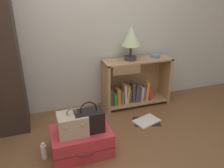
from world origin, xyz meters
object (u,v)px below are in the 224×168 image
at_px(bowl, 155,56).
at_px(train_case, 73,124).
at_px(table_lamp, 131,38).
at_px(open_book_on_floor, 147,121).
at_px(handbag, 89,121).
at_px(bookshelf, 134,84).
at_px(bottle, 44,151).
at_px(suitcase_large, 81,141).

bearing_deg(bowl, train_case, -147.71).
distance_m(table_lamp, open_book_on_floor, 1.14).
xyz_separation_m(table_lamp, handbag, (-0.82, -0.86, -0.62)).
relative_size(table_lamp, handbag, 1.37).
distance_m(bookshelf, bowl, 0.51).
height_order(bookshelf, handbag, bookshelf).
height_order(bookshelf, table_lamp, table_lamp).
xyz_separation_m(handbag, bottle, (-0.48, 0.05, -0.31)).
height_order(suitcase_large, handbag, handbag).
relative_size(bookshelf, train_case, 3.31).
distance_m(train_case, open_book_on_floor, 1.15).
relative_size(table_lamp, suitcase_large, 0.73).
distance_m(bowl, bottle, 1.99).
bearing_deg(open_book_on_floor, bottle, -167.86).
relative_size(table_lamp, bottle, 2.45).
bearing_deg(bowl, open_book_on_floor, -123.69).
bearing_deg(train_case, bookshelf, 39.19).
height_order(bowl, handbag, bowl).
xyz_separation_m(train_case, handbag, (0.17, 0.00, 0.00)).
height_order(table_lamp, bowl, table_lamp).
height_order(bowl, train_case, bowl).
xyz_separation_m(bowl, train_case, (-1.38, -0.87, -0.34)).
distance_m(bowl, handbag, 1.53).
height_order(table_lamp, handbag, table_lamp).
bearing_deg(open_book_on_floor, handbag, -158.46).
height_order(table_lamp, train_case, table_lamp).
distance_m(suitcase_large, open_book_on_floor, 1.00).
height_order(handbag, open_book_on_floor, handbag).
bearing_deg(table_lamp, bookshelf, 1.02).
distance_m(table_lamp, suitcase_large, 1.52).
relative_size(suitcase_large, open_book_on_floor, 1.59).
xyz_separation_m(table_lamp, suitcase_large, (-0.90, -0.84, -0.88)).
relative_size(suitcase_large, train_case, 2.12).
bearing_deg(bookshelf, table_lamp, -178.98).
bearing_deg(open_book_on_floor, bowl, 56.31).
distance_m(bookshelf, table_lamp, 0.70).
bearing_deg(handbag, bookshelf, 44.07).
bearing_deg(table_lamp, bottle, -148.01).
distance_m(bookshelf, train_case, 1.37).
bearing_deg(train_case, open_book_on_floor, 18.40).
bearing_deg(open_book_on_floor, suitcase_large, -161.65).
distance_m(bowl, train_case, 1.67).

